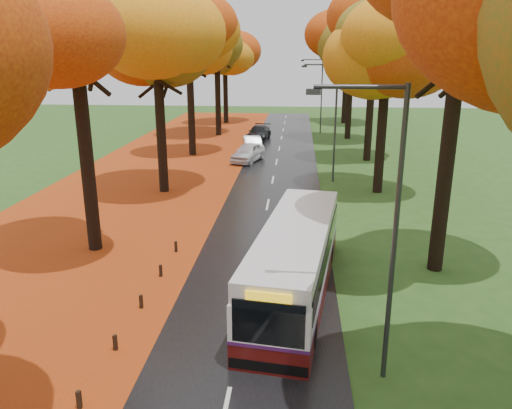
# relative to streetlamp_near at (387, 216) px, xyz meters

# --- Properties ---
(road) EXTENTS (6.50, 90.00, 0.04)m
(road) POSITION_rel_streetlamp_near_xyz_m (-3.95, 17.00, -4.69)
(road) COLOR black
(road) RESTS_ON ground
(centre_line) EXTENTS (0.12, 90.00, 0.01)m
(centre_line) POSITION_rel_streetlamp_near_xyz_m (-3.95, 17.00, -4.67)
(centre_line) COLOR silver
(centre_line) RESTS_ON road
(leaf_verge) EXTENTS (12.00, 90.00, 0.02)m
(leaf_verge) POSITION_rel_streetlamp_near_xyz_m (-12.95, 17.00, -4.70)
(leaf_verge) COLOR maroon
(leaf_verge) RESTS_ON ground
(leaf_drift) EXTENTS (0.90, 90.00, 0.01)m
(leaf_drift) POSITION_rel_streetlamp_near_xyz_m (-7.00, 17.00, -4.67)
(leaf_drift) COLOR #B14612
(leaf_drift) RESTS_ON road
(trees_left) EXTENTS (9.20, 74.00, 13.88)m
(trees_left) POSITION_rel_streetlamp_near_xyz_m (-11.13, 19.06, 4.82)
(trees_left) COLOR black
(trees_left) RESTS_ON ground
(trees_right) EXTENTS (9.30, 74.20, 13.96)m
(trees_right) POSITION_rel_streetlamp_near_xyz_m (3.24, 18.91, 4.98)
(trees_right) COLOR black
(trees_right) RESTS_ON ground
(streetlamp_near) EXTENTS (2.45, 0.18, 8.00)m
(streetlamp_near) POSITION_rel_streetlamp_near_xyz_m (0.00, 0.00, 0.00)
(streetlamp_near) COLOR #333538
(streetlamp_near) RESTS_ON ground
(streetlamp_mid) EXTENTS (2.45, 0.18, 8.00)m
(streetlamp_mid) POSITION_rel_streetlamp_near_xyz_m (0.00, 22.00, 0.00)
(streetlamp_mid) COLOR #333538
(streetlamp_mid) RESTS_ON ground
(streetlamp_far) EXTENTS (2.45, 0.18, 8.00)m
(streetlamp_far) POSITION_rel_streetlamp_near_xyz_m (0.00, 44.00, 0.00)
(streetlamp_far) COLOR #333538
(streetlamp_far) RESTS_ON ground
(bus) EXTENTS (3.71, 10.38, 2.67)m
(bus) POSITION_rel_streetlamp_near_xyz_m (-2.26, 4.69, -3.27)
(bus) COLOR #470C0B
(bus) RESTS_ON road
(car_white) EXTENTS (2.88, 4.68, 1.49)m
(car_white) POSITION_rel_streetlamp_near_xyz_m (-6.30, 28.02, -3.93)
(car_white) COLOR silver
(car_white) RESTS_ON road
(car_silver) EXTENTS (2.33, 4.55, 1.43)m
(car_silver) POSITION_rel_streetlamp_near_xyz_m (-6.30, 31.89, -3.96)
(car_silver) COLOR gray
(car_silver) RESTS_ON road
(car_dark) EXTENTS (2.55, 5.03, 1.40)m
(car_dark) POSITION_rel_streetlamp_near_xyz_m (-6.25, 38.82, -3.97)
(car_dark) COLOR black
(car_dark) RESTS_ON road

